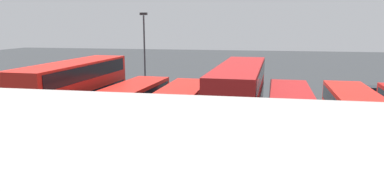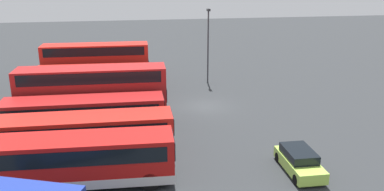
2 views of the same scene
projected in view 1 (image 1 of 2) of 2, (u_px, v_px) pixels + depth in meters
ground_plane at (223, 103)px, 32.74m from camera, size 140.00×140.00×0.00m
bus_single_deck_second at (358, 118)px, 21.07m from camera, size 2.88×11.81×2.95m
bus_single_deck_third at (291, 116)px, 21.57m from camera, size 2.90×11.91×2.95m
bus_double_decker_fourth at (239, 99)px, 22.46m from camera, size 3.01×11.97×4.55m
bus_single_deck_fifth at (178, 111)px, 22.71m from camera, size 2.69×10.64×2.95m
bus_single_deck_sixth at (125, 108)px, 23.64m from camera, size 3.19×11.27×2.95m
bus_double_decker_seventh at (75, 93)px, 24.22m from camera, size 2.94×11.21×4.55m
bus_single_deck_far_end at (20, 104)px, 24.74m from camera, size 2.81×10.94×2.95m
car_hatchback_silver at (370, 94)px, 33.19m from camera, size 4.20×1.90×1.43m
lamp_post_tall at (144, 48)px, 35.21m from camera, size 0.70×0.30×8.12m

